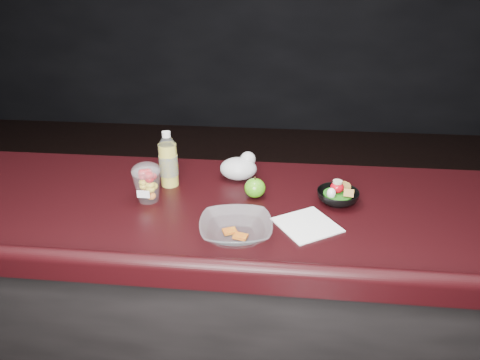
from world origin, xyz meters
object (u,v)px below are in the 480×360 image
object	(u,v)px
fruit_cup	(147,182)
snack_bowl	(337,196)
green_apple	(255,188)
lemonade_bottle	(168,163)
takeout_bowl	(236,229)

from	to	relation	value
fruit_cup	snack_bowl	size ratio (longest dim) A/B	0.79
fruit_cup	snack_bowl	bearing A→B (deg)	4.33
fruit_cup	green_apple	xyz separation A→B (m)	(0.35, 0.06, -0.04)
green_apple	lemonade_bottle	bearing A→B (deg)	168.92
lemonade_bottle	fruit_cup	bearing A→B (deg)	-109.33
lemonade_bottle	snack_bowl	size ratio (longest dim) A/B	1.18
fruit_cup	lemonade_bottle	bearing A→B (deg)	70.67
green_apple	takeout_bowl	xyz separation A→B (m)	(-0.04, -0.25, -0.01)
lemonade_bottle	fruit_cup	world-z (taller)	lemonade_bottle
snack_bowl	lemonade_bottle	bearing A→B (deg)	172.80
lemonade_bottle	fruit_cup	size ratio (longest dim) A/B	1.48
lemonade_bottle	green_apple	world-z (taller)	lemonade_bottle
fruit_cup	snack_bowl	distance (m)	0.62
takeout_bowl	lemonade_bottle	bearing A→B (deg)	131.30
fruit_cup	snack_bowl	xyz separation A→B (m)	(0.62, 0.05, -0.04)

